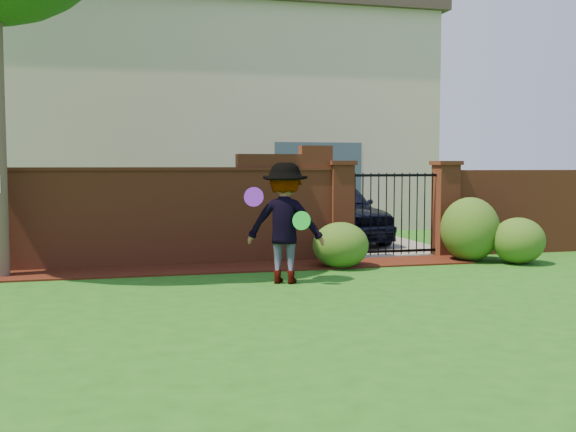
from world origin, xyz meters
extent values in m
cube|color=#1C5415|center=(0.00, 0.00, -0.01)|extent=(80.00, 80.00, 0.01)
cube|color=black|center=(-0.95, 3.34, 0.01)|extent=(11.10, 1.08, 0.03)
cube|color=brown|center=(-2.15, 4.00, 0.85)|extent=(8.70, 0.25, 1.70)
cube|color=brown|center=(1.30, 4.00, 1.85)|extent=(1.80, 0.25, 0.30)
cube|color=brown|center=(1.90, 4.00, 2.08)|extent=(0.60, 0.25, 0.16)
cube|color=brown|center=(-2.15, 4.00, 1.73)|extent=(8.70, 0.31, 0.06)
cube|color=brown|center=(6.60, 4.00, 0.85)|extent=(4.00, 0.25, 1.70)
cube|color=brown|center=(2.40, 4.00, 0.90)|extent=(0.42, 0.42, 1.80)
cube|color=brown|center=(2.40, 4.00, 1.84)|extent=(0.50, 0.50, 0.08)
cube|color=brown|center=(4.60, 4.00, 0.90)|extent=(0.42, 0.42, 1.80)
cube|color=brown|center=(4.60, 4.00, 1.84)|extent=(0.50, 0.50, 0.08)
cylinder|color=black|center=(2.69, 4.00, 0.85)|extent=(0.02, 0.02, 1.60)
cylinder|color=black|center=(2.85, 4.00, 0.85)|extent=(0.02, 0.02, 1.60)
cylinder|color=black|center=(3.01, 4.00, 0.85)|extent=(0.02, 0.02, 1.60)
cylinder|color=black|center=(3.18, 4.00, 0.85)|extent=(0.02, 0.02, 1.60)
cylinder|color=black|center=(3.34, 4.00, 0.85)|extent=(0.02, 0.02, 1.60)
cylinder|color=black|center=(3.50, 4.00, 0.85)|extent=(0.02, 0.02, 1.60)
cylinder|color=black|center=(3.66, 4.00, 0.85)|extent=(0.02, 0.02, 1.60)
cylinder|color=black|center=(3.82, 4.00, 0.85)|extent=(0.02, 0.02, 1.60)
cylinder|color=black|center=(3.99, 4.00, 0.85)|extent=(0.02, 0.02, 1.60)
cylinder|color=black|center=(4.15, 4.00, 0.85)|extent=(0.02, 0.02, 1.60)
cylinder|color=black|center=(4.31, 4.00, 0.85)|extent=(0.02, 0.02, 1.60)
cube|color=black|center=(3.50, 4.00, 0.12)|extent=(1.78, 0.03, 0.05)
cube|color=black|center=(3.50, 4.00, 1.60)|extent=(1.78, 0.03, 0.05)
cube|color=slate|center=(3.50, 8.00, 0.01)|extent=(3.20, 8.00, 0.01)
cube|color=beige|center=(1.00, 12.00, 3.00)|extent=(12.00, 6.00, 6.00)
cube|color=#384C5B|center=(3.50, 9.05, 1.20)|extent=(2.40, 0.12, 2.40)
cube|color=#3F332D|center=(1.00, 12.00, 6.15)|extent=(12.40, 6.40, 0.30)
imported|color=black|center=(3.23, 6.79, 0.73)|extent=(1.95, 4.36, 1.46)
ellipsoid|color=#235118|center=(2.04, 2.94, 0.40)|extent=(0.98, 0.98, 0.80)
ellipsoid|color=#235118|center=(4.67, 3.15, 0.60)|extent=(1.09, 1.09, 1.20)
ellipsoid|color=#235118|center=(5.35, 2.62, 0.42)|extent=(0.95, 0.95, 0.85)
imported|color=gray|center=(0.72, 1.71, 0.92)|extent=(1.36, 1.11, 1.84)
cylinder|color=purple|center=(0.25, 1.74, 1.32)|extent=(0.31, 0.18, 0.30)
cylinder|color=green|center=(0.89, 1.37, 0.98)|extent=(0.26, 0.22, 0.28)
camera|label=1|loc=(-1.80, -8.21, 1.80)|focal=42.31mm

